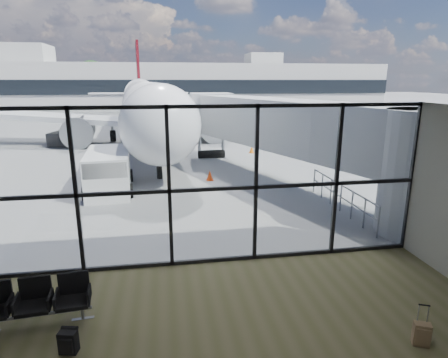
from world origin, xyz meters
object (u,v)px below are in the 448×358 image
object	(u,v)px
service_van	(109,171)
belt_loader	(66,137)
seating_row	(35,299)
airliner	(145,105)
suitcase	(422,334)
backpack	(68,342)

from	to	relation	value
service_van	belt_loader	world-z (taller)	belt_loader
belt_loader	seating_row	bearing A→B (deg)	-66.07
seating_row	belt_loader	size ratio (longest dim) A/B	0.52
seating_row	airliner	distance (m)	26.91
seating_row	suitcase	world-z (taller)	seating_row
suitcase	service_van	world-z (taller)	service_van
suitcase	belt_loader	xyz separation A→B (m)	(-12.71, 26.47, 0.38)
service_van	suitcase	bearing A→B (deg)	-62.49
airliner	service_van	distance (m)	16.88
backpack	belt_loader	world-z (taller)	belt_loader
backpack	belt_loader	distance (m)	26.23
backpack	service_van	distance (m)	11.19
seating_row	backpack	size ratio (longest dim) A/B	4.52
airliner	service_van	bearing A→B (deg)	-98.49
service_van	seating_row	bearing A→B (deg)	-95.72
suitcase	service_van	size ratio (longest dim) A/B	0.19
backpack	suitcase	bearing A→B (deg)	4.38
seating_row	backpack	distance (m)	1.45
backpack	belt_loader	bearing A→B (deg)	114.98
backpack	belt_loader	size ratio (longest dim) A/B	0.12
belt_loader	backpack	bearing A→B (deg)	-64.65
seating_row	airliner	world-z (taller)	airliner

